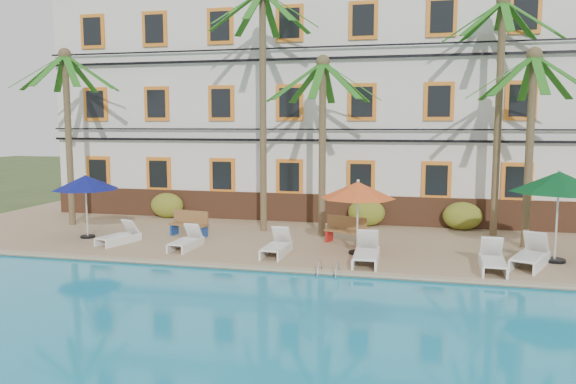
% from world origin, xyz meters
% --- Properties ---
extents(ground, '(100.00, 100.00, 0.00)m').
position_xyz_m(ground, '(0.00, 0.00, 0.00)').
color(ground, '#384C23').
rests_on(ground, ground).
extents(pool_deck, '(30.00, 12.00, 0.25)m').
position_xyz_m(pool_deck, '(0.00, 5.00, 0.12)').
color(pool_deck, tan).
rests_on(pool_deck, ground).
extents(swimming_pool, '(26.00, 12.00, 0.20)m').
position_xyz_m(swimming_pool, '(0.00, -7.00, 0.10)').
color(swimming_pool, '#1993BC').
rests_on(swimming_pool, ground).
extents(pool_coping, '(30.00, 0.35, 0.06)m').
position_xyz_m(pool_coping, '(0.00, -0.90, 0.28)').
color(pool_coping, tan).
rests_on(pool_coping, pool_deck).
extents(hotel_building, '(25.40, 6.44, 10.22)m').
position_xyz_m(hotel_building, '(0.00, 9.98, 5.37)').
color(hotel_building, silver).
rests_on(hotel_building, pool_deck).
extents(palm_a, '(4.18, 4.18, 7.13)m').
position_xyz_m(palm_a, '(-10.05, 4.17, 4.86)').
color(palm_a, brown).
rests_on(palm_a, pool_deck).
extents(palm_b, '(4.18, 4.18, 9.26)m').
position_xyz_m(palm_b, '(-1.99, 4.65, 6.09)').
color(palm_b, brown).
rests_on(palm_b, pool_deck).
extents(palm_c, '(4.18, 4.18, 6.57)m').
position_xyz_m(palm_c, '(0.37, 4.18, 4.54)').
color(palm_c, brown).
rests_on(palm_c, pool_deck).
extents(palm_d, '(4.18, 4.18, 8.72)m').
position_xyz_m(palm_d, '(6.57, 5.76, 5.78)').
color(palm_d, brown).
rests_on(palm_d, pool_deck).
extents(palm_e, '(4.18, 4.18, 6.60)m').
position_xyz_m(palm_e, '(7.35, 3.89, 4.55)').
color(palm_e, brown).
rests_on(palm_e, pool_deck).
extents(shrub_left, '(1.50, 0.90, 1.10)m').
position_xyz_m(shrub_left, '(-6.96, 6.60, 0.80)').
color(shrub_left, '#2E621C').
rests_on(shrub_left, pool_deck).
extents(shrub_mid, '(1.50, 0.90, 1.10)m').
position_xyz_m(shrub_mid, '(1.79, 6.60, 0.80)').
color(shrub_mid, '#2E621C').
rests_on(shrub_mid, pool_deck).
extents(shrub_right, '(1.50, 0.90, 1.10)m').
position_xyz_m(shrub_right, '(5.51, 6.60, 0.80)').
color(shrub_right, '#2E621C').
rests_on(shrub_right, pool_deck).
extents(umbrella_blue, '(2.36, 2.36, 2.36)m').
position_xyz_m(umbrella_blue, '(-7.90, 1.91, 2.26)').
color(umbrella_blue, black).
rests_on(umbrella_blue, pool_deck).
extents(umbrella_red, '(2.39, 2.39, 2.39)m').
position_xyz_m(umbrella_red, '(1.96, 1.61, 2.29)').
color(umbrella_red, black).
rests_on(umbrella_red, pool_deck).
extents(umbrella_green, '(2.82, 2.82, 2.81)m').
position_xyz_m(umbrella_green, '(7.86, 1.91, 2.65)').
color(umbrella_green, black).
rests_on(umbrella_green, pool_deck).
extents(lounger_a, '(1.04, 1.75, 0.78)m').
position_xyz_m(lounger_a, '(-6.27, 1.30, 0.50)').
color(lounger_a, white).
rests_on(lounger_a, pool_deck).
extents(lounger_b, '(0.67, 1.68, 0.78)m').
position_xyz_m(lounger_b, '(-3.66, 1.06, 0.50)').
color(lounger_b, white).
rests_on(lounger_b, pool_deck).
extents(lounger_c, '(0.68, 1.79, 0.84)m').
position_xyz_m(lounger_c, '(-0.51, 0.90, 0.52)').
color(lounger_c, white).
rests_on(lounger_c, pool_deck).
extents(lounger_d, '(0.77, 2.01, 0.94)m').
position_xyz_m(lounger_d, '(2.36, 0.42, 0.56)').
color(lounger_d, white).
rests_on(lounger_d, pool_deck).
extents(lounger_e, '(0.75, 1.90, 0.89)m').
position_xyz_m(lounger_e, '(5.92, 0.40, 0.54)').
color(lounger_e, white).
rests_on(lounger_e, pool_deck).
extents(lounger_f, '(1.44, 2.15, 0.96)m').
position_xyz_m(lounger_f, '(7.05, 1.16, 0.56)').
color(lounger_f, white).
rests_on(lounger_f, pool_deck).
extents(bench_left, '(1.56, 0.76, 0.93)m').
position_xyz_m(bench_left, '(-4.39, 3.08, 0.72)').
color(bench_left, olive).
rests_on(bench_left, pool_deck).
extents(bench_right, '(1.57, 0.95, 0.93)m').
position_xyz_m(bench_right, '(1.44, 3.12, 0.72)').
color(bench_right, olive).
rests_on(bench_right, pool_deck).
extents(pool_ladder, '(0.54, 0.74, 0.74)m').
position_xyz_m(pool_ladder, '(1.46, -1.00, 0.25)').
color(pool_ladder, silver).
rests_on(pool_ladder, ground).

